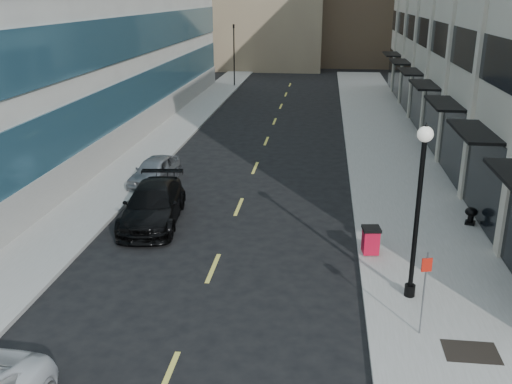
% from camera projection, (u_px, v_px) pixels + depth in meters
% --- Properties ---
extents(sidewalk_right, '(5.00, 80.00, 0.15)m').
position_uv_depth(sidewalk_right, '(396.00, 171.00, 29.97)').
color(sidewalk_right, gray).
rests_on(sidewalk_right, ground).
extents(sidewalk_left, '(3.00, 80.00, 0.15)m').
position_uv_depth(sidewalk_left, '(139.00, 163.00, 31.54)').
color(sidewalk_left, gray).
rests_on(sidewalk_left, ground).
extents(grate_far, '(1.40, 1.00, 0.01)m').
position_uv_depth(grate_far, '(471.00, 352.00, 14.75)').
color(grate_far, black).
rests_on(grate_far, sidewalk_right).
extents(road_centerline, '(0.15, 68.20, 0.01)m').
position_uv_depth(road_centerline, '(248.00, 185.00, 28.02)').
color(road_centerline, '#D8CC4C').
rests_on(road_centerline, ground).
extents(traffic_signal, '(0.66, 0.66, 6.98)m').
position_uv_depth(traffic_signal, '(234.00, 28.00, 55.83)').
color(traffic_signal, black).
rests_on(traffic_signal, ground).
extents(car_black_pickup, '(2.76, 5.61, 1.57)m').
position_uv_depth(car_black_pickup, '(153.00, 205.00, 23.21)').
color(car_black_pickup, black).
rests_on(car_black_pickup, ground).
extents(car_silver_sedan, '(2.05, 4.08, 1.33)m').
position_uv_depth(car_silver_sedan, '(155.00, 171.00, 28.10)').
color(car_silver_sedan, gray).
rests_on(car_silver_sedan, ground).
extents(trash_bin, '(0.69, 0.73, 1.01)m').
position_uv_depth(trash_bin, '(371.00, 240.00, 20.16)').
color(trash_bin, red).
rests_on(trash_bin, sidewalk_right).
extents(lamppost, '(0.45, 0.45, 5.43)m').
position_uv_depth(lamppost, '(419.00, 198.00, 16.46)').
color(lamppost, black).
rests_on(lamppost, sidewalk_right).
extents(sign_post, '(0.28, 0.10, 2.43)m').
position_uv_depth(sign_post, '(425.00, 282.00, 15.05)').
color(sign_post, slate).
rests_on(sign_post, sidewalk_right).
extents(urn_planter, '(0.51, 0.51, 0.70)m').
position_uv_depth(urn_planter, '(471.00, 214.00, 22.81)').
color(urn_planter, black).
rests_on(urn_planter, sidewalk_right).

